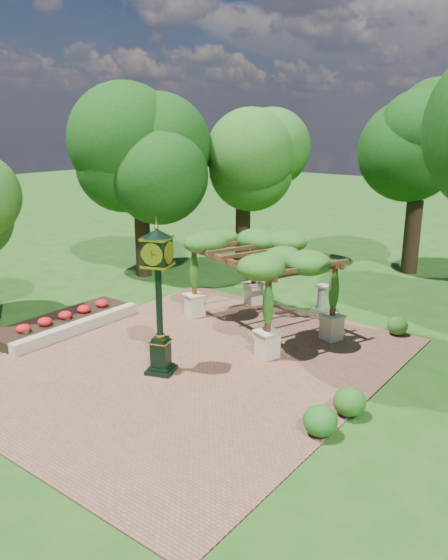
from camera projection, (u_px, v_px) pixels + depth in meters
The scene contains 13 objects.
ground at pixel (170, 375), 15.24m from camera, with size 120.00×120.00×0.00m, color #1E4714.
brick_plaza at pixel (193, 362), 16.00m from camera, with size 10.00×12.00×0.04m, color brown.
border_wall at pixel (79, 327), 18.25m from camera, with size 0.35×5.00×0.40m, color #C6B793.
flower_bed at pixel (62, 322), 18.79m from camera, with size 1.50×5.00×0.36m, color red.
pedestal_clock at pixel (158, 288), 14.68m from camera, with size 1.05×1.05×4.17m.
pergola at pixel (260, 254), 18.06m from camera, with size 5.79×4.64×3.17m.
sundial at pixel (321, 300), 20.32m from camera, with size 0.56×0.56×1.01m.
shrub_front at pixel (320, 421), 12.15m from camera, with size 0.78×0.78×0.70m, color #1D5919.
shrub_mid at pixel (349, 402), 12.99m from camera, with size 0.78×0.78×0.70m, color #245417.
shrub_back at pixel (397, 326), 18.00m from camera, with size 0.67×0.67×0.60m, color #2B651D.
tree_west_near at pixel (139, 148), 23.73m from camera, with size 4.62×4.62×8.36m.
tree_west_far at pixel (244, 147), 25.78m from camera, with size 4.20×4.20×8.32m.
tree_north at pixel (421, 142), 24.18m from camera, with size 4.12×4.12×8.73m.
Camera 1 is at (9.66, -10.13, 6.77)m, focal length 35.00 mm.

